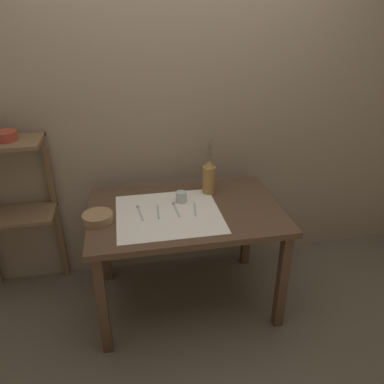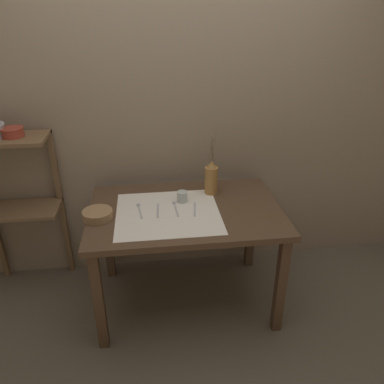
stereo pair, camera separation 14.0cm
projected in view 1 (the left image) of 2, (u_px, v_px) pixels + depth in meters
ground_plane at (186, 299)px, 2.78m from camera, size 12.00×12.00×0.00m
stone_wall_back at (172, 122)px, 2.71m from camera, size 7.00×0.06×2.40m
wooden_table at (186, 222)px, 2.48m from camera, size 1.25×0.83×0.76m
wooden_shelf_unit at (10, 191)px, 2.53m from camera, size 0.55×0.30×1.19m
linen_cloth at (169, 214)px, 2.38m from camera, size 0.66×0.61×0.00m
pitcher_with_flowers at (209, 178)px, 2.60m from camera, size 0.09×0.09×0.44m
wooden_bowl at (98, 218)px, 2.29m from camera, size 0.19×0.19×0.05m
glass_tumbler_near at (181, 197)px, 2.51m from camera, size 0.07×0.07×0.07m
spoon_inner at (139, 209)px, 2.42m from camera, size 0.04×0.19×0.02m
fork_inner at (158, 212)px, 2.40m from camera, size 0.02×0.18×0.00m
spoon_outer at (175, 206)px, 2.46m from camera, size 0.03×0.19×0.02m
knife_center at (195, 209)px, 2.43m from camera, size 0.04×0.18×0.00m
metal_pot_small at (6, 135)px, 2.33m from camera, size 0.15×0.15×0.06m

